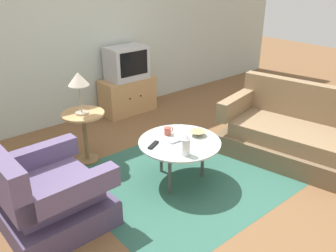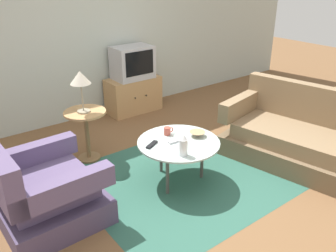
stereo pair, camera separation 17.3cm
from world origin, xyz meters
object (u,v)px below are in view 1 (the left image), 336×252
(vase, at_px, (186,145))
(tv_remote_silver, at_px, (176,141))
(television, at_px, (127,63))
(tv_remote_dark, at_px, (153,145))
(tv_stand, at_px, (128,95))
(bowl, at_px, (198,133))
(armchair, at_px, (47,197))
(coffee_table, at_px, (179,144))
(mug, at_px, (168,131))
(side_table, at_px, (84,127))
(couch, at_px, (293,135))
(table_lamp, at_px, (78,81))

(vase, relative_size, tv_remote_silver, 1.45)
(television, distance_m, tv_remote_dark, 2.18)
(tv_remote_dark, bearing_deg, vase, 83.66)
(tv_stand, bearing_deg, bowl, -102.98)
(television, bearing_deg, tv_remote_dark, -117.18)
(tv_stand, relative_size, bowl, 4.91)
(armchair, distance_m, tv_remote_silver, 1.37)
(armchair, xyz_separation_m, bowl, (1.62, -0.24, 0.21))
(coffee_table, relative_size, mug, 7.28)
(armchair, xyz_separation_m, side_table, (0.82, 0.82, 0.16))
(side_table, bearing_deg, couch, -37.89)
(tv_stand, distance_m, tv_remote_dark, 2.18)
(armchair, bearing_deg, tv_stand, 129.63)
(side_table, height_order, television, television)
(side_table, distance_m, television, 1.65)
(armchair, xyz_separation_m, mug, (1.39, -0.01, 0.23))
(bowl, bearing_deg, coffee_table, 174.81)
(table_lamp, distance_m, tv_remote_silver, 1.26)
(side_table, bearing_deg, bowl, -52.84)
(mug, bearing_deg, tv_remote_dark, -159.28)
(couch, distance_m, television, 2.64)
(tv_stand, height_order, tv_remote_dark, tv_stand)
(bowl, bearing_deg, tv_stand, 77.02)
(armchair, distance_m, side_table, 1.17)
(couch, distance_m, table_lamp, 2.58)
(coffee_table, xyz_separation_m, bowl, (0.24, -0.02, 0.06))
(tv_stand, bearing_deg, coffee_table, -109.41)
(television, relative_size, tv_remote_silver, 3.88)
(television, xyz_separation_m, tv_remote_silver, (-0.75, -2.00, -0.31))
(coffee_table, xyz_separation_m, table_lamp, (-0.57, 1.02, 0.57))
(coffee_table, xyz_separation_m, tv_stand, (0.71, 2.03, -0.16))
(tv_remote_dark, relative_size, tv_remote_silver, 1.14)
(mug, height_order, tv_remote_silver, mug)
(coffee_table, xyz_separation_m, television, (0.71, 2.01, 0.36))
(vase, height_order, tv_remote_silver, vase)
(coffee_table, bearing_deg, vase, -119.98)
(couch, bearing_deg, vase, 69.53)
(side_table, height_order, vase, vase)
(table_lamp, distance_m, vase, 1.41)
(tv_stand, relative_size, mug, 7.11)
(armchair, xyz_separation_m, tv_remote_silver, (1.34, -0.20, 0.20))
(couch, height_order, side_table, couch)
(couch, relative_size, tv_stand, 2.06)
(armchair, bearing_deg, tv_remote_dark, 82.57)
(vase, relative_size, mug, 1.88)
(armchair, height_order, side_table, armchair)
(coffee_table, relative_size, table_lamp, 1.80)
(armchair, distance_m, mug, 1.40)
(coffee_table, bearing_deg, couch, -19.25)
(television, bearing_deg, tv_remote_silver, -110.57)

